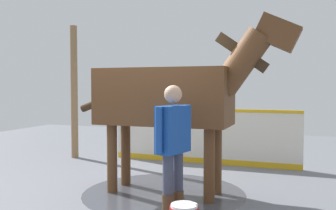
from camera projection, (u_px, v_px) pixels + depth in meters
name	position (u px, v px, depth m)	size (l,w,h in m)	color
ground_plane	(145.00, 192.00, 5.96)	(16.00, 16.00, 0.02)	slate
wet_patch	(164.00, 193.00, 5.86)	(2.52, 2.52, 0.00)	#42444C
barrier_wall	(203.00, 138.00, 8.07)	(4.06, 0.09, 1.18)	silver
roof_post_far	(74.00, 92.00, 8.67)	(0.16, 0.16, 3.04)	olive
horse	(172.00, 96.00, 5.73)	(3.47, 0.87, 2.67)	brown
handler	(173.00, 142.00, 4.69)	(0.35, 0.65, 1.67)	#47331E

